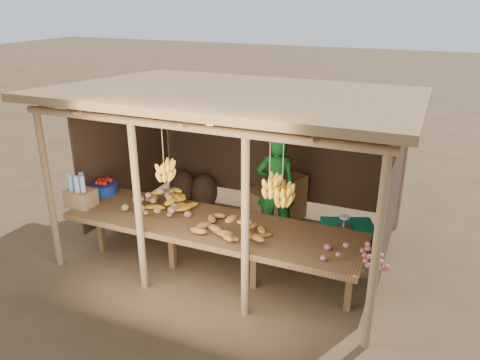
% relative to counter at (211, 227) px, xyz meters
% --- Properties ---
extents(ground, '(60.00, 60.00, 0.00)m').
position_rel_counter_xyz_m(ground, '(-0.00, 0.95, -0.74)').
color(ground, brown).
rests_on(ground, ground).
extents(stall_structure, '(4.70, 3.50, 2.43)m').
position_rel_counter_xyz_m(stall_structure, '(0.04, 0.98, 1.18)').
color(stall_structure, '#9A774F').
rests_on(stall_structure, ground).
extents(counter, '(3.90, 1.05, 0.80)m').
position_rel_counter_xyz_m(counter, '(0.00, 0.00, 0.00)').
color(counter, brown).
rests_on(counter, ground).
extents(potato_heap, '(0.95, 0.63, 0.36)m').
position_rel_counter_xyz_m(potato_heap, '(-0.80, 0.03, 0.24)').
color(potato_heap, olive).
rests_on(potato_heap, counter).
extents(sweet_potato_heap, '(0.99, 0.72, 0.35)m').
position_rel_counter_xyz_m(sweet_potato_heap, '(0.40, -0.13, 0.24)').
color(sweet_potato_heap, '#A6672A').
rests_on(sweet_potato_heap, counter).
extents(onion_heap, '(0.84, 0.61, 0.35)m').
position_rel_counter_xyz_m(onion_heap, '(1.90, -0.26, 0.24)').
color(onion_heap, '#B8595C').
rests_on(onion_heap, counter).
extents(banana_pile, '(0.66, 0.43, 0.35)m').
position_rel_counter_xyz_m(banana_pile, '(-0.77, 0.21, 0.24)').
color(banana_pile, yellow).
rests_on(banana_pile, counter).
extents(tomato_basin, '(0.41, 0.41, 0.21)m').
position_rel_counter_xyz_m(tomato_basin, '(-1.90, 0.28, 0.15)').
color(tomato_basin, navy).
rests_on(tomato_basin, counter).
extents(bottle_box, '(0.37, 0.30, 0.47)m').
position_rel_counter_xyz_m(bottle_box, '(-1.89, -0.21, 0.24)').
color(bottle_box, '#9D7146').
rests_on(bottle_box, counter).
extents(vendor, '(0.70, 0.60, 1.62)m').
position_rel_counter_xyz_m(vendor, '(0.37, 1.48, 0.07)').
color(vendor, '#176821').
rests_on(vendor, ground).
extents(tarp_crate, '(0.85, 0.80, 0.82)m').
position_rel_counter_xyz_m(tarp_crate, '(1.59, 0.94, -0.40)').
color(tarp_crate, brown).
rests_on(tarp_crate, ground).
extents(carton_stack, '(1.10, 0.54, 0.75)m').
position_rel_counter_xyz_m(carton_stack, '(0.22, 2.15, -0.41)').
color(carton_stack, '#9D7146').
rests_on(carton_stack, ground).
extents(burlap_sacks, '(0.92, 0.48, 0.65)m').
position_rel_counter_xyz_m(burlap_sacks, '(-1.41, 2.10, -0.46)').
color(burlap_sacks, '#412C1E').
rests_on(burlap_sacks, ground).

